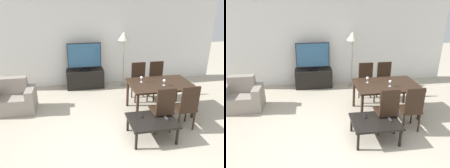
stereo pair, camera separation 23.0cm
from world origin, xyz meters
TOP-DOWN VIEW (x-y plane):
  - ground_plane at (0.00, 0.00)m, footprint 18.00×18.00m
  - wall_back at (0.00, 3.60)m, footprint 7.59×0.06m
  - armchair at (-2.15, 2.12)m, footprint 0.97×0.63m
  - tv_stand at (-0.39, 3.30)m, footprint 1.08×0.47m
  - tv at (-0.39, 3.30)m, footprint 0.96×0.32m
  - coffee_table at (0.66, 0.51)m, footprint 0.89×0.71m
  - dining_table at (1.19, 1.46)m, footprint 1.41×0.94m
  - dining_chair_near at (0.94, 0.68)m, footprint 0.40×0.40m
  - dining_chair_far at (1.43, 2.24)m, footprint 0.40×0.40m
  - dining_chair_near_right at (1.43, 0.68)m, footprint 0.40×0.40m
  - dining_chair_far_left at (0.94, 2.24)m, footprint 0.40×0.40m
  - floor_lamp at (0.76, 3.24)m, footprint 0.34×0.34m
  - remote_primary at (0.50, 0.68)m, footprint 0.04×0.15m
  - remote_secondary at (0.94, 0.50)m, footprint 0.04×0.15m
  - wine_glass_left at (1.21, 1.32)m, footprint 0.07×0.07m
  - wine_glass_center at (0.78, 1.60)m, footprint 0.07×0.07m

SIDE VIEW (x-z plane):
  - ground_plane at x=0.00m, z-range 0.00..0.00m
  - tv_stand at x=-0.39m, z-range 0.00..0.54m
  - armchair at x=-2.15m, z-range -0.10..0.68m
  - coffee_table at x=0.66m, z-range 0.15..0.55m
  - remote_primary at x=0.50m, z-range 0.39..0.41m
  - remote_secondary at x=0.94m, z-range 0.39..0.41m
  - dining_chair_near at x=0.94m, z-range 0.04..1.01m
  - dining_chair_far at x=1.43m, z-range 0.04..1.01m
  - dining_chair_near_right at x=1.43m, z-range 0.04..1.01m
  - dining_chair_far_left at x=0.94m, z-range 0.04..1.01m
  - dining_table at x=1.19m, z-range 0.28..1.01m
  - wine_glass_left at x=1.21m, z-range 0.75..0.90m
  - wine_glass_center at x=0.78m, z-range 0.75..0.90m
  - tv at x=-0.39m, z-range 0.54..1.33m
  - wall_back at x=0.00m, z-range 0.00..2.70m
  - floor_lamp at x=0.76m, z-range 0.60..2.23m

